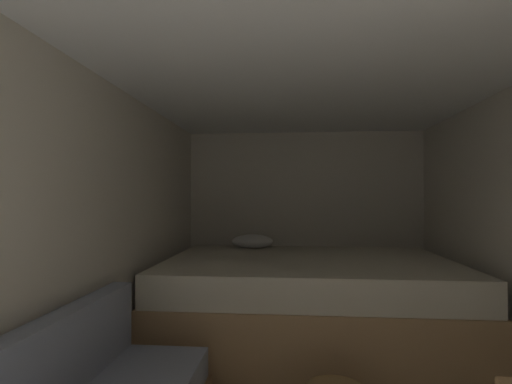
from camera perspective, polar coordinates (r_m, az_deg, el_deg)
wall_back at (r=4.49m, az=7.07°, el=-4.39°), size 2.74×0.05×2.05m
wall_left at (r=2.40m, az=-24.90°, el=-7.42°), size 0.05×4.78×2.05m
ceiling_slab at (r=2.21m, az=9.26°, el=19.62°), size 2.74×4.78×0.05m
bed at (r=3.64m, az=7.56°, el=-15.54°), size 2.52×1.79×0.91m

